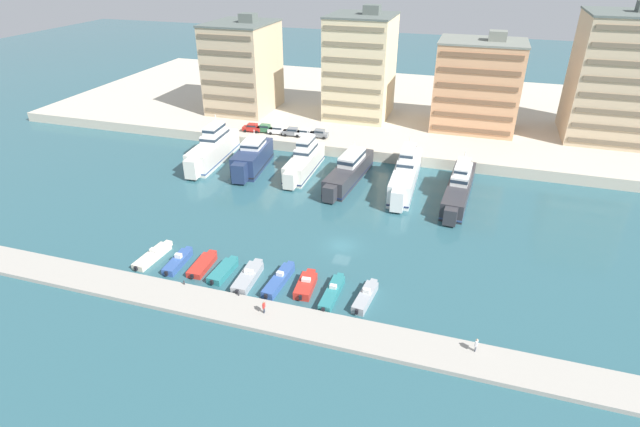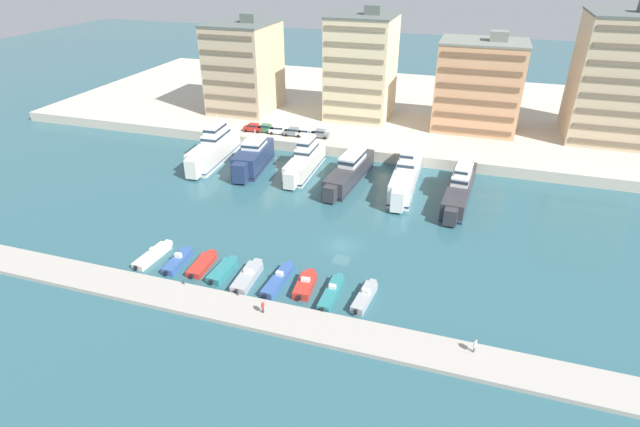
{
  "view_description": "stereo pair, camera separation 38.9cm",
  "coord_description": "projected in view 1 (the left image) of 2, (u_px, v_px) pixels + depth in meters",
  "views": [
    {
      "loc": [
        15.54,
        -60.37,
        39.22
      ],
      "look_at": [
        -4.66,
        4.13,
        2.5
      ],
      "focal_mm": 28.0,
      "sensor_mm": 36.0,
      "label": 1
    },
    {
      "loc": [
        15.91,
        -60.25,
        39.22
      ],
      "look_at": [
        -4.66,
        4.13,
        2.5
      ],
      "focal_mm": 28.0,
      "sensor_mm": 36.0,
      "label": 2
    }
  ],
  "objects": [
    {
      "name": "car_white_center",
      "position": [
        305.0,
        133.0,
        107.76
      ],
      "size": [
        4.16,
        2.04,
        1.8
      ],
      "color": "white",
      "rests_on": "quay_promenade"
    },
    {
      "name": "car_red_far_left",
      "position": [
        252.0,
        127.0,
        110.81
      ],
      "size": [
        4.21,
        2.16,
        1.8
      ],
      "color": "red",
      "rests_on": "quay_promenade"
    },
    {
      "name": "motorboat_red_mid_right",
      "position": [
        306.0,
        285.0,
        64.05
      ],
      "size": [
        2.43,
        6.07,
        1.52
      ],
      "color": "red",
      "rests_on": "ground"
    },
    {
      "name": "yacht_charcoal_center_left",
      "position": [
        349.0,
        171.0,
        92.56
      ],
      "size": [
        5.54,
        20.71,
        6.81
      ],
      "color": "#333338",
      "rests_on": "ground"
    },
    {
      "name": "apartment_block_center_left",
      "position": [
        614.0,
        77.0,
        102.38
      ],
      "size": [
        16.14,
        17.03,
        27.38
      ],
      "color": "#C6AD89",
      "rests_on": "quay_promenade"
    },
    {
      "name": "car_green_left",
      "position": [
        265.0,
        128.0,
        110.43
      ],
      "size": [
        4.17,
        2.06,
        1.8
      ],
      "color": "#2D6642",
      "rests_on": "quay_promenade"
    },
    {
      "name": "yacht_ivory_far_left",
      "position": [
        213.0,
        149.0,
        100.64
      ],
      "size": [
        5.24,
        20.07,
        9.04
      ],
      "color": "silver",
      "rests_on": "ground"
    },
    {
      "name": "car_grey_center_right",
      "position": [
        319.0,
        133.0,
        107.39
      ],
      "size": [
        4.15,
        2.01,
        1.8
      ],
      "color": "slate",
      "rests_on": "quay_promenade"
    },
    {
      "name": "motorboat_grey_far_right",
      "position": [
        366.0,
        297.0,
        61.93
      ],
      "size": [
        2.19,
        6.96,
        1.53
      ],
      "color": "#9EA3A8",
      "rests_on": "ground"
    },
    {
      "name": "apartment_block_mid_left",
      "position": [
        477.0,
        85.0,
        109.01
      ],
      "size": [
        18.05,
        13.34,
        21.14
      ],
      "color": "tan",
      "rests_on": "quay_promenade"
    },
    {
      "name": "pier_dock",
      "position": [
        301.0,
        324.0,
        57.95
      ],
      "size": [
        120.0,
        5.21,
        0.56
      ],
      "primitive_type": "cube",
      "color": "#A8A399",
      "rests_on": "ground"
    },
    {
      "name": "yacht_navy_left",
      "position": [
        252.0,
        158.0,
        97.37
      ],
      "size": [
        5.85,
        16.21,
        7.31
      ],
      "color": "navy",
      "rests_on": "ground"
    },
    {
      "name": "yacht_ivory_mid_left",
      "position": [
        304.0,
        161.0,
        96.02
      ],
      "size": [
        4.01,
        17.75,
        8.28
      ],
      "color": "silver",
      "rests_on": "ground"
    },
    {
      "name": "apartment_block_left",
      "position": [
        360.0,
        67.0,
        116.52
      ],
      "size": [
        14.72,
        15.83,
        25.13
      ],
      "color": "beige",
      "rests_on": "quay_promenade"
    },
    {
      "name": "bollard_west_mid",
      "position": [
        239.0,
        293.0,
        62.0
      ],
      "size": [
        0.2,
        0.2,
        0.61
      ],
      "color": "#2D2D33",
      "rests_on": "pier_dock"
    },
    {
      "name": "motorboat_cream_far_left",
      "position": [
        153.0,
        256.0,
        70.29
      ],
      "size": [
        2.32,
        7.6,
        1.41
      ],
      "color": "beige",
      "rests_on": "ground"
    },
    {
      "name": "yacht_charcoal_center_right",
      "position": [
        459.0,
        186.0,
        86.37
      ],
      "size": [
        4.89,
        22.16,
        7.68
      ],
      "color": "#333338",
      "rests_on": "ground"
    },
    {
      "name": "motorboat_teal_center_left",
      "position": [
        223.0,
        271.0,
        66.99
      ],
      "size": [
        2.16,
        6.37,
        0.94
      ],
      "color": "teal",
      "rests_on": "ground"
    },
    {
      "name": "ground_plane",
      "position": [
        342.0,
        246.0,
        73.42
      ],
      "size": [
        400.0,
        400.0,
        0.0
      ],
      "primitive_type": "plane",
      "color": "#2D5B66"
    },
    {
      "name": "motorboat_red_mid_left",
      "position": [
        203.0,
        265.0,
        68.35
      ],
      "size": [
        2.28,
        6.52,
        0.87
      ],
      "color": "red",
      "rests_on": "ground"
    },
    {
      "name": "car_white_mid_left",
      "position": [
        278.0,
        130.0,
        109.4
      ],
      "size": [
        4.21,
        2.15,
        1.8
      ],
      "color": "white",
      "rests_on": "quay_promenade"
    },
    {
      "name": "motorboat_grey_center",
      "position": [
        248.0,
        277.0,
        65.62
      ],
      "size": [
        2.25,
        7.52,
        1.46
      ],
      "color": "#9EA3A8",
      "rests_on": "ground"
    },
    {
      "name": "motorboat_blue_left",
      "position": [
        178.0,
        261.0,
        68.92
      ],
      "size": [
        1.92,
        6.73,
        1.55
      ],
      "color": "#33569E",
      "rests_on": "ground"
    },
    {
      "name": "quay_promenade",
      "position": [
        410.0,
        109.0,
        129.91
      ],
      "size": [
        180.0,
        70.0,
        2.19
      ],
      "primitive_type": "cube",
      "color": "beige",
      "rests_on": "ground"
    },
    {
      "name": "car_grey_center_left",
      "position": [
        292.0,
        131.0,
        108.41
      ],
      "size": [
        4.25,
        2.25,
        1.8
      ],
      "color": "slate",
      "rests_on": "quay_promenade"
    },
    {
      "name": "yacht_white_center",
      "position": [
        406.0,
        173.0,
        90.03
      ],
      "size": [
        4.32,
        21.88,
        8.77
      ],
      "color": "white",
      "rests_on": "ground"
    },
    {
      "name": "pedestrian_mid_deck",
      "position": [
        476.0,
        344.0,
        53.2
      ],
      "size": [
        0.34,
        0.64,
        1.71
      ],
      "color": "#4C515B",
      "rests_on": "pier_dock"
    },
    {
      "name": "motorboat_teal_right",
      "position": [
        332.0,
        293.0,
        62.71
      ],
      "size": [
        1.63,
        7.78,
        1.46
      ],
      "color": "teal",
      "rests_on": "ground"
    },
    {
      "name": "bollard_west",
      "position": [
        184.0,
        282.0,
        64.02
      ],
      "size": [
        0.2,
        0.2,
        0.61
      ],
      "color": "#2D2D33",
      "rests_on": "pier_dock"
    },
    {
      "name": "motorboat_blue_center_right",
      "position": [
        279.0,
        280.0,
        65.05
      ],
      "size": [
        2.02,
        8.07,
        1.54
      ],
      "color": "#33569E",
      "rests_on": "ground"
    },
    {
      "name": "apartment_block_far_left",
      "position": [
        243.0,
        67.0,
        121.61
      ],
      "size": [
        14.57,
        17.61,
        22.79
      ],
      "color": "#C6AD89",
      "rests_on": "quay_promenade"
    },
    {
      "name": "pedestrian_near_edge",
      "position": [
        264.0,
        306.0,
        58.78
      ],
      "size": [
        0.24,
        0.64,
        1.65
      ],
      "color": "#282D3D",
      "rests_on": "pier_dock"
    }
  ]
}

